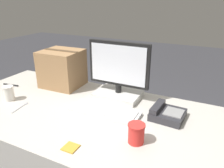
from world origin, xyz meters
TOP-DOWN VIEW (x-y plane):
  - office_desk at (0.00, 0.00)m, footprint 1.80×0.90m
  - monitor at (0.17, 0.29)m, footprint 0.44×0.23m
  - keyboard at (0.19, 0.03)m, footprint 0.45×0.17m
  - desk_phone at (0.55, 0.15)m, footprint 0.20×0.20m
  - paper_cup_left at (-0.50, -0.10)m, footprint 0.07×0.07m
  - paper_cup_right at (0.47, -0.16)m, footprint 0.09×0.09m
  - spoon at (-0.34, -0.13)m, footprint 0.04×0.16m
  - cardboard_box at (-0.33, 0.29)m, footprint 0.31×0.29m
  - pen_marker at (-0.72, 0.09)m, footprint 0.14×0.03m
  - sticky_note_pad at (0.20, -0.34)m, footprint 0.07×0.07m

SIDE VIEW (x-z plane):
  - office_desk at x=0.00m, z-range 0.00..0.72m
  - spoon at x=-0.34m, z-range 0.72..0.73m
  - sticky_note_pad at x=0.20m, z-range 0.72..0.73m
  - pen_marker at x=-0.72m, z-range 0.72..0.74m
  - keyboard at x=0.19m, z-range 0.72..0.75m
  - desk_phone at x=0.55m, z-range 0.72..0.79m
  - paper_cup_right at x=0.47m, z-range 0.73..0.83m
  - paper_cup_left at x=-0.50m, z-range 0.73..0.83m
  - cardboard_box at x=-0.33m, z-range 0.72..1.02m
  - monitor at x=0.17m, z-range 0.68..1.08m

